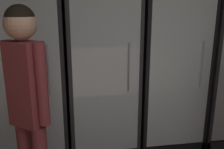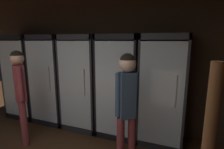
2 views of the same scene
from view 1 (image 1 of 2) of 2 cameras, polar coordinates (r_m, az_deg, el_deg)
wall_back at (r=3.07m, az=3.70°, el=10.79°), size 6.00×0.06×2.80m
cooler_left at (r=2.80m, az=-18.66°, el=0.30°), size 0.77×0.63×1.93m
cooler_center at (r=2.78m, az=-2.29°, el=0.93°), size 0.77×0.63×1.93m
cooler_right at (r=2.98m, az=13.08°, el=1.44°), size 0.77×0.63×1.93m
shopper_near at (r=1.83m, az=-19.44°, el=-4.52°), size 0.32×0.28×1.66m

